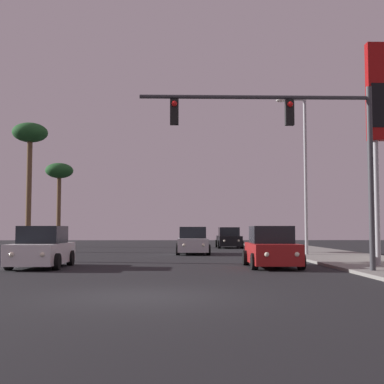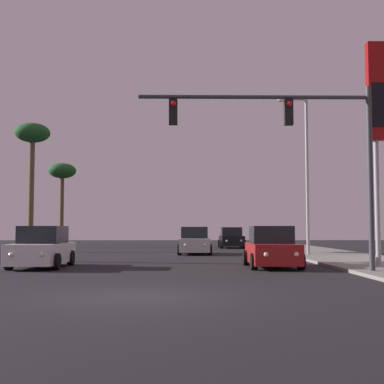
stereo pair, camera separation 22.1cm
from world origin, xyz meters
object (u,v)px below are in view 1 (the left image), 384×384
Objects in this scene: car_white at (42,249)px; car_black at (229,239)px; car_red at (272,249)px; car_silver at (193,242)px; palm_tree_mid at (30,140)px; street_lamp at (303,166)px; traffic_light_mast at (302,138)px; palm_tree_far at (59,174)px.

car_black is at bearing -112.59° from car_white.
car_black is 1.00× the size of car_red.
palm_tree_mid reaches higher than car_silver.
palm_tree_mid is (-14.01, 14.82, 6.90)m from car_red.
street_lamp is (6.24, -2.97, 4.36)m from car_silver.
street_lamp is at bearing 155.18° from car_silver.
street_lamp is (2.74, 11.54, 0.34)m from traffic_light_mast.
car_silver is 0.59× the size of palm_tree_far.
car_white is 0.49× the size of palm_tree_mid.
car_white is at bearing -72.33° from palm_tree_mid.
traffic_light_mast is at bearing 91.04° from car_black.
palm_tree_mid is (-11.08, 3.51, 6.90)m from car_silver.
car_black is 1.00× the size of car_white.
street_lamp reaches higher than car_black.
palm_tree_mid reaches higher than palm_tree_far.
palm_tree_mid is (-17.32, 6.47, 2.54)m from street_lamp.
car_silver is (-3.24, -10.53, 0.00)m from car_black.
car_black is 0.48× the size of street_lamp.
car_silver is at bearing -50.14° from palm_tree_far.
car_red is at bearing -111.65° from street_lamp.
traffic_light_mast reaches higher than car_white.
car_silver is 13.52m from palm_tree_mid.
traffic_light_mast is 31.70m from palm_tree_far.
palm_tree_far reaches higher than car_red.
car_black is 15.81m from palm_tree_far.
traffic_light_mast is at bearing 101.37° from car_red.
street_lamp is at bearing 76.63° from traffic_light_mast.
traffic_light_mast is (0.57, -3.20, 4.01)m from car_red.
palm_tree_far reaches higher than car_silver.
palm_tree_mid is at bearing -71.03° from car_white.
car_red and car_silver have the same top height.
palm_tree_far reaches higher than car_black.
palm_tree_far is at bearing 91.10° from palm_tree_mid.
car_silver is 15.45m from traffic_light_mast.
palm_tree_far is (-14.20, 24.82, 5.52)m from car_red.
palm_tree_mid is at bearing 128.99° from traffic_light_mast.
car_silver is 18.44m from palm_tree_far.
car_black is at bearing 26.14° from palm_tree_mid.
car_white is at bearing -78.83° from palm_tree_far.
car_white is at bearing 66.57° from car_black.
car_red is at bearing -46.60° from palm_tree_mid.
car_black is at bearing 90.59° from traffic_light_mast.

